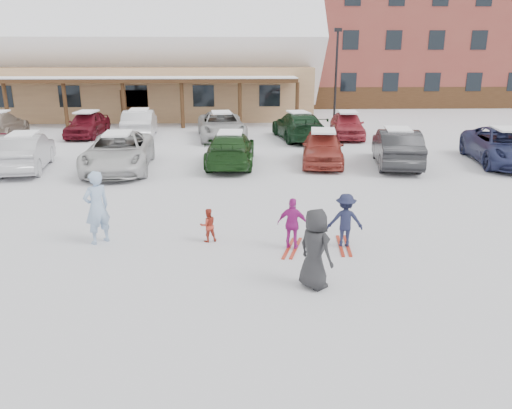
{
  "coord_description": "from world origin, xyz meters",
  "views": [
    {
      "loc": [
        -0.13,
        -10.87,
        4.67
      ],
      "look_at": [
        0.3,
        1.0,
        1.0
      ],
      "focal_mm": 35.0,
      "sensor_mm": 36.0,
      "label": 1
    }
  ],
  "objects_px": {
    "day_lodge": "(118,61)",
    "bystander_dark": "(315,249)",
    "adult_skier": "(97,208)",
    "toddler_red": "(208,225)",
    "alpine_hotel": "(393,6)",
    "parked_car_10": "(222,126)",
    "parked_car_6": "(505,147)",
    "parked_car_1": "(25,152)",
    "parked_car_12": "(347,125)",
    "parked_car_2": "(119,152)",
    "parked_car_11": "(298,126)",
    "parked_car_5": "(397,147)",
    "parked_car_9": "(140,123)",
    "lamp_post": "(336,69)",
    "parked_car_3": "(231,149)",
    "parked_car_4": "(323,147)",
    "child_magenta": "(293,224)",
    "child_navy": "(345,220)",
    "parked_car_8": "(87,124)"
  },
  "relations": [
    {
      "from": "parked_car_3",
      "to": "parked_car_2",
      "type": "bearing_deg",
      "value": 12.06
    },
    {
      "from": "alpine_hotel",
      "to": "parked_car_10",
      "type": "relative_size",
      "value": 5.96
    },
    {
      "from": "parked_car_5",
      "to": "child_navy",
      "type": "bearing_deg",
      "value": 75.47
    },
    {
      "from": "alpine_hotel",
      "to": "parked_car_4",
      "type": "relative_size",
      "value": 7.42
    },
    {
      "from": "bystander_dark",
      "to": "parked_car_10",
      "type": "bearing_deg",
      "value": -29.41
    },
    {
      "from": "parked_car_3",
      "to": "parked_car_4",
      "type": "bearing_deg",
      "value": -176.19
    },
    {
      "from": "alpine_hotel",
      "to": "parked_car_6",
      "type": "distance_m",
      "value": 29.44
    },
    {
      "from": "lamp_post",
      "to": "parked_car_4",
      "type": "relative_size",
      "value": 1.45
    },
    {
      "from": "day_lodge",
      "to": "bystander_dark",
      "type": "distance_m",
      "value": 31.46
    },
    {
      "from": "parked_car_10",
      "to": "alpine_hotel",
      "type": "bearing_deg",
      "value": 48.11
    },
    {
      "from": "day_lodge",
      "to": "lamp_post",
      "type": "xyz_separation_m",
      "value": [
        15.69,
        -3.47,
        -0.47
      ]
    },
    {
      "from": "parked_car_8",
      "to": "parked_car_4",
      "type": "bearing_deg",
      "value": -29.08
    },
    {
      "from": "child_magenta",
      "to": "parked_car_11",
      "type": "height_order",
      "value": "parked_car_11"
    },
    {
      "from": "parked_car_5",
      "to": "parked_car_6",
      "type": "bearing_deg",
      "value": -168.53
    },
    {
      "from": "parked_car_2",
      "to": "parked_car_11",
      "type": "height_order",
      "value": "parked_car_2"
    },
    {
      "from": "parked_car_5",
      "to": "parked_car_9",
      "type": "xyz_separation_m",
      "value": [
        -12.2,
        7.85,
        -0.01
      ]
    },
    {
      "from": "parked_car_3",
      "to": "alpine_hotel",
      "type": "bearing_deg",
      "value": -115.0
    },
    {
      "from": "parked_car_2",
      "to": "parked_car_10",
      "type": "relative_size",
      "value": 1.03
    },
    {
      "from": "child_navy",
      "to": "parked_car_4",
      "type": "height_order",
      "value": "parked_car_4"
    },
    {
      "from": "parked_car_8",
      "to": "adult_skier",
      "type": "bearing_deg",
      "value": -70.34
    },
    {
      "from": "day_lodge",
      "to": "parked_car_6",
      "type": "bearing_deg",
      "value": -41.86
    },
    {
      "from": "child_navy",
      "to": "parked_car_3",
      "type": "xyz_separation_m",
      "value": [
        -2.94,
        9.36,
        0.02
      ]
    },
    {
      "from": "bystander_dark",
      "to": "parked_car_9",
      "type": "xyz_separation_m",
      "value": [
        -7.06,
        19.06,
        -0.08
      ]
    },
    {
      "from": "adult_skier",
      "to": "parked_car_12",
      "type": "distance_m",
      "value": 18.39
    },
    {
      "from": "adult_skier",
      "to": "bystander_dark",
      "type": "xyz_separation_m",
      "value": [
        5.07,
        -2.67,
        -0.09
      ]
    },
    {
      "from": "parked_car_8",
      "to": "parked_car_10",
      "type": "relative_size",
      "value": 0.79
    },
    {
      "from": "adult_skier",
      "to": "parked_car_8",
      "type": "height_order",
      "value": "adult_skier"
    },
    {
      "from": "day_lodge",
      "to": "parked_car_12",
      "type": "height_order",
      "value": "day_lodge"
    },
    {
      "from": "lamp_post",
      "to": "toddler_red",
      "type": "height_order",
      "value": "lamp_post"
    },
    {
      "from": "adult_skier",
      "to": "toddler_red",
      "type": "xyz_separation_m",
      "value": [
        2.75,
        -0.01,
        -0.5
      ]
    },
    {
      "from": "adult_skier",
      "to": "child_magenta",
      "type": "height_order",
      "value": "adult_skier"
    },
    {
      "from": "lamp_post",
      "to": "parked_car_12",
      "type": "height_order",
      "value": "lamp_post"
    },
    {
      "from": "parked_car_4",
      "to": "day_lodge",
      "type": "bearing_deg",
      "value": 132.99
    },
    {
      "from": "day_lodge",
      "to": "toddler_red",
      "type": "bearing_deg",
      "value": -73.25
    },
    {
      "from": "day_lodge",
      "to": "parked_car_6",
      "type": "relative_size",
      "value": 5.33
    },
    {
      "from": "parked_car_2",
      "to": "parked_car_5",
      "type": "relative_size",
      "value": 1.15
    },
    {
      "from": "parked_car_1",
      "to": "parked_car_6",
      "type": "height_order",
      "value": "parked_car_6"
    },
    {
      "from": "parked_car_10",
      "to": "parked_car_11",
      "type": "bearing_deg",
      "value": -10.87
    },
    {
      "from": "bystander_dark",
      "to": "parked_car_2",
      "type": "relative_size",
      "value": 0.31
    },
    {
      "from": "parked_car_4",
      "to": "parked_car_11",
      "type": "height_order",
      "value": "parked_car_11"
    },
    {
      "from": "adult_skier",
      "to": "parked_car_2",
      "type": "distance_m",
      "value": 8.25
    },
    {
      "from": "toddler_red",
      "to": "parked_car_10",
      "type": "height_order",
      "value": "parked_car_10"
    },
    {
      "from": "toddler_red",
      "to": "parked_car_5",
      "type": "relative_size",
      "value": 0.18
    },
    {
      "from": "lamp_post",
      "to": "toddler_red",
      "type": "relative_size",
      "value": 7.04
    },
    {
      "from": "lamp_post",
      "to": "parked_car_2",
      "type": "relative_size",
      "value": 1.13
    },
    {
      "from": "parked_car_10",
      "to": "parked_car_3",
      "type": "bearing_deg",
      "value": -91.27
    },
    {
      "from": "adult_skier",
      "to": "parked_car_11",
      "type": "relative_size",
      "value": 0.36
    },
    {
      "from": "day_lodge",
      "to": "parked_car_5",
      "type": "height_order",
      "value": "day_lodge"
    },
    {
      "from": "parked_car_3",
      "to": "parked_car_10",
      "type": "relative_size",
      "value": 0.91
    },
    {
      "from": "parked_car_1",
      "to": "parked_car_9",
      "type": "bearing_deg",
      "value": -120.85
    }
  ]
}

